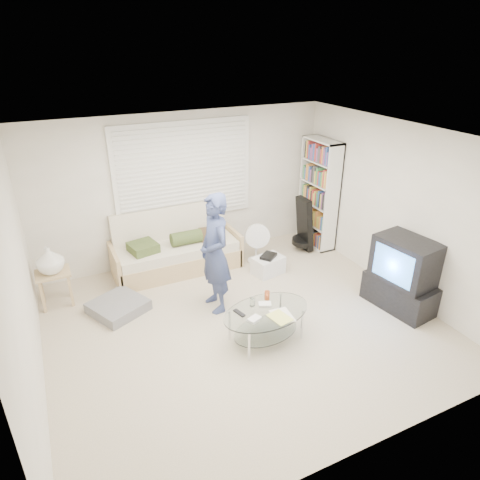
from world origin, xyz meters
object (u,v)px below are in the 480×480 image
futon_sofa (176,251)px  bookshelf (319,194)px  tv_unit (403,275)px  coffee_table (266,317)px

futon_sofa → bookshelf: bookshelf is taller
tv_unit → coffee_table: (-2.08, 0.17, -0.17)m
futon_sofa → coffee_table: (0.45, -2.28, 0.02)m
futon_sofa → tv_unit: bearing=-44.1°
bookshelf → tv_unit: (-0.13, -2.27, -0.46)m
bookshelf → futon_sofa: bearing=176.1°
bookshelf → tv_unit: bearing=-93.2°
tv_unit → futon_sofa: bearing=135.9°
futon_sofa → tv_unit: (2.53, -2.45, 0.18)m
futon_sofa → bookshelf: (2.65, -0.18, 0.65)m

